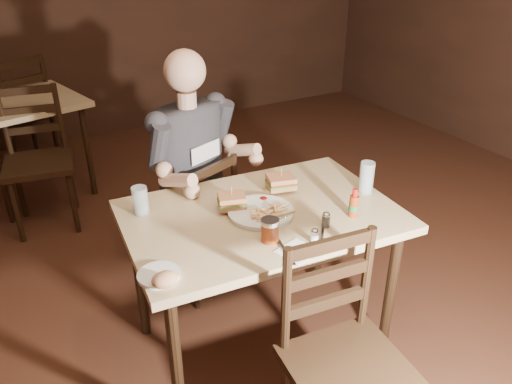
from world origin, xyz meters
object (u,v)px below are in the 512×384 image
bg_chair_near (38,163)px  main_table (261,228)px  hot_sauce (354,203)px  chair_far (194,223)px  chair_near (350,371)px  bg_chair_far (18,114)px  bg_table (22,112)px  dinner_plate (261,213)px  glass_right (367,178)px  side_plate (159,276)px  glass_left (140,200)px  syrup_dispenser (270,230)px  diner (195,145)px

bg_chair_near → main_table: bearing=-57.6°
hot_sauce → chair_far: bearing=117.1°
chair_near → bg_chair_far: (-0.72, 3.54, 0.03)m
main_table → hot_sauce: (0.33, -0.22, 0.15)m
main_table → bg_table: same height
bg_chair_far → dinner_plate: size_ratio=3.49×
glass_right → hot_sauce: 0.25m
hot_sauce → dinner_plate: bearing=148.8°
side_plate → main_table: bearing=21.8°
bg_table → side_plate: bearing=-85.9°
glass_right → side_plate: (-1.08, -0.15, -0.07)m
bg_chair_near → dinner_plate: size_ratio=3.37×
chair_near → side_plate: 0.78m
bg_table → glass_left: glass_left is taller
bg_chair_near → syrup_dispenser: size_ratio=9.74×
bg_chair_near → glass_right: bearing=-45.7°
bg_chair_far → syrup_dispenser: (0.65, -3.07, 0.32)m
main_table → glass_right: (0.53, -0.07, 0.16)m
bg_chair_far → glass_right: (1.27, -2.93, 0.35)m
diner → side_plate: diner is taller
chair_near → diner: bearing=98.2°
bg_chair_far → diner: size_ratio=1.04×
glass_right → chair_near: bearing=-131.7°
chair_far → side_plate: chair_far is taller
glass_left → side_plate: (-0.09, -0.48, -0.06)m
diner → glass_right: size_ratio=6.18×
bg_chair_far → glass_left: bearing=73.3°
chair_far → side_plate: 1.02m
glass_left → main_table: bearing=-28.9°
hot_sauce → syrup_dispenser: 0.42m
chair_far → chair_near: size_ratio=0.91×
hot_sauce → syrup_dispenser: bearing=178.7°
bg_chair_far → glass_left: size_ratio=7.85×
main_table → glass_left: glass_left is taller
bg_chair_near → dinner_plate: bearing=-58.1°
bg_chair_near → bg_chair_far: bearing=99.5°
dinner_plate → side_plate: bearing=-158.9°
bg_chair_far → glass_left: 2.63m
main_table → chair_near: size_ratio=1.36×
bg_chair_near → diner: (0.67, -1.19, 0.43)m
chair_far → hot_sauce: (0.42, -0.83, 0.42)m
main_table → bg_chair_near: bg_chair_near is taller
hot_sauce → side_plate: 0.89m
syrup_dispenser → dinner_plate: bearing=74.7°
main_table → bg_chair_far: bearing=104.5°
bg_chair_near → glass_left: size_ratio=7.58×
glass_left → syrup_dispenser: (0.38, -0.47, -0.01)m
side_plate → bg_table: bearing=94.1°
side_plate → syrup_dispenser: bearing=1.3°
main_table → glass_right: size_ratio=8.14×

